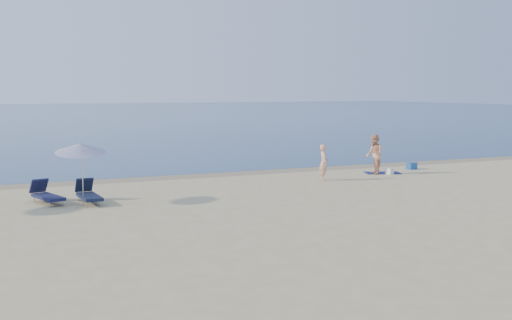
{
  "coord_description": "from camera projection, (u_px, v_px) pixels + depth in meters",
  "views": [
    {
      "loc": [
        -12.43,
        -8.21,
        3.92
      ],
      "look_at": [
        -1.52,
        16.0,
        1.0
      ],
      "focal_mm": 45.0,
      "sensor_mm": 36.0,
      "label": 1
    }
  ],
  "objects": [
    {
      "name": "person_right",
      "position": [
        374.0,
        154.0,
        29.75
      ],
      "size": [
        0.97,
        1.09,
        1.86
      ],
      "primitive_type": "imported",
      "rotation": [
        0.0,
        0.0,
        -1.93
      ],
      "color": "tan",
      "rests_on": "ground"
    },
    {
      "name": "umbrella_near",
      "position": [
        80.0,
        148.0,
        21.93
      ],
      "size": [
        1.99,
        2.01,
        2.26
      ],
      "rotation": [
        0.0,
        0.0,
        -0.17
      ],
      "color": "silver",
      "rests_on": "ground"
    },
    {
      "name": "beach_towel",
      "position": [
        382.0,
        173.0,
        30.25
      ],
      "size": [
        1.82,
        1.37,
        0.03
      ],
      "primitive_type": "cube",
      "rotation": [
        0.0,
        0.0,
        -0.33
      ],
      "color": "#0F164D",
      "rests_on": "ground"
    },
    {
      "name": "lounger_left",
      "position": [
        47.0,
        195.0,
        22.17
      ],
      "size": [
        1.08,
        1.91,
        0.8
      ],
      "rotation": [
        0.0,
        0.0,
        0.28
      ],
      "color": "#16193C",
      "rests_on": "ground"
    },
    {
      "name": "white_bag",
      "position": [
        390.0,
        171.0,
        29.85
      ],
      "size": [
        0.42,
        0.39,
        0.29
      ],
      "primitive_type": "cube",
      "rotation": [
        0.0,
        0.0,
        0.38
      ],
      "color": "silver",
      "rests_on": "ground"
    },
    {
      "name": "lounger_right",
      "position": [
        89.0,
        195.0,
        22.24
      ],
      "size": [
        0.69,
        1.86,
        0.81
      ],
      "rotation": [
        0.0,
        0.0,
        0.05
      ],
      "color": "#121932",
      "rests_on": "ground"
    },
    {
      "name": "sea",
      "position": [
        51.0,
        114.0,
        103.57
      ],
      "size": [
        240.0,
        160.0,
        0.01
      ],
      "primitive_type": "cube",
      "color": "#0C294C",
      "rests_on": "ground"
    },
    {
      "name": "person_left",
      "position": [
        324.0,
        162.0,
        27.76
      ],
      "size": [
        0.52,
        0.65,
        1.57
      ],
      "primitive_type": "imported",
      "rotation": [
        0.0,
        0.0,
        1.29
      ],
      "color": "#DE9D7D",
      "rests_on": "ground"
    },
    {
      "name": "wet_sand_strip",
      "position": [
        256.0,
        172.0,
        30.53
      ],
      "size": [
        240.0,
        1.6,
        0.0
      ],
      "primitive_type": "cube",
      "color": "#847254",
      "rests_on": "ground"
    },
    {
      "name": "blue_cooler",
      "position": [
        412.0,
        166.0,
        31.69
      ],
      "size": [
        0.51,
        0.4,
        0.33
      ],
      "primitive_type": "cube",
      "rotation": [
        0.0,
        0.0,
        0.16
      ],
      "color": "#1B4C94",
      "rests_on": "ground"
    }
  ]
}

